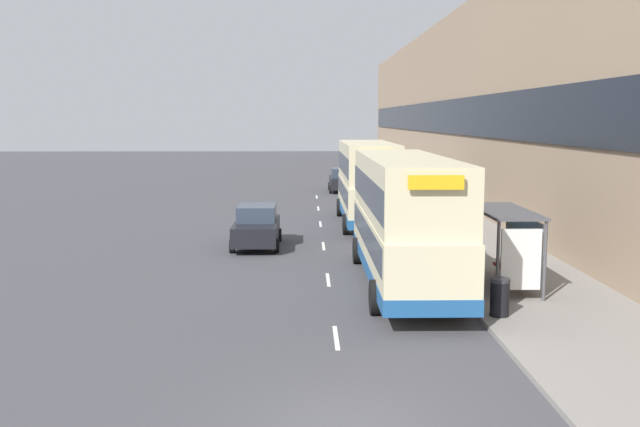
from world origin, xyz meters
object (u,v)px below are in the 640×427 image
double_decker_bus_near (404,218)px  pedestrian_2 (461,245)px  car_1 (342,180)px  bus_shelter (512,234)px  pedestrian_1 (528,242)px  double_decker_bus_ahead (367,181)px  car_0 (257,227)px  litter_bin (500,297)px  pedestrian_at_shelter (467,237)px

double_decker_bus_near → pedestrian_2: 2.96m
car_1 → bus_shelter: bearing=-83.2°
bus_shelter → pedestrian_1: (1.58, 3.25, -0.82)m
double_decker_bus_ahead → car_0: size_ratio=2.26×
double_decker_bus_ahead → pedestrian_2: double_decker_bus_ahead is taller
double_decker_bus_near → pedestrian_2: (2.23, 1.53, -1.20)m
double_decker_bus_ahead → litter_bin: size_ratio=9.63×
double_decker_bus_ahead → pedestrian_2: bearing=-79.5°
car_1 → pedestrian_1: size_ratio=2.43×
litter_bin → car_1: bearing=94.1°
pedestrian_2 → litter_bin: pedestrian_2 is taller
double_decker_bus_near → pedestrian_at_shelter: double_decker_bus_near is taller
car_1 → pedestrian_2: pedestrian_2 is taller
bus_shelter → litter_bin: bus_shelter is taller
double_decker_bus_near → car_0: double_decker_bus_near is taller
car_0 → car_1: (4.91, 23.41, 0.01)m
double_decker_bus_ahead → pedestrian_2: 12.51m
pedestrian_at_shelter → pedestrian_1: bearing=-39.8°
double_decker_bus_ahead → pedestrian_at_shelter: 10.40m
car_0 → litter_bin: car_0 is taller
car_1 → pedestrian_2: 29.45m
bus_shelter → car_1: (-3.76, 31.76, -0.99)m
car_0 → litter_bin: size_ratio=4.26×
car_0 → car_1: bearing=-101.8°
double_decker_bus_near → car_0: bearing=125.8°
pedestrian_at_shelter → pedestrian_1: size_ratio=0.91×
car_1 → pedestrian_1: (5.33, -28.51, 0.17)m
pedestrian_2 → pedestrian_at_shelter: bearing=72.3°
car_1 → litter_bin: car_1 is taller
pedestrian_1 → litter_bin: 7.08m
pedestrian_1 → car_1: bearing=100.6°
double_decker_bus_near → car_1: size_ratio=2.56×
bus_shelter → double_decker_bus_ahead: (-3.34, 14.68, 0.41)m
car_0 → pedestrian_1: bearing=153.5°
pedestrian_at_shelter → litter_bin: pedestrian_at_shelter is taller
double_decker_bus_ahead → pedestrian_at_shelter: size_ratio=6.18×
bus_shelter → car_0: size_ratio=0.94×
car_0 → pedestrian_2: bearing=142.1°
car_1 → pedestrian_1: bearing=-79.4°
double_decker_bus_near → car_0: (-5.37, 7.45, -1.40)m
pedestrian_2 → double_decker_bus_ahead: bearing=100.5°
car_0 → pedestrian_1: 11.45m
pedestrian_at_shelter → pedestrian_1: pedestrian_1 is taller
car_1 → litter_bin: size_ratio=4.14×
double_decker_bus_ahead → car_1: double_decker_bus_ahead is taller
double_decker_bus_ahead → pedestrian_at_shelter: double_decker_bus_ahead is taller
pedestrian_1 → car_0: bearing=153.5°
bus_shelter → double_decker_bus_near: bearing=164.6°
double_decker_bus_ahead → bus_shelter: bearing=-77.2°
double_decker_bus_near → pedestrian_at_shelter: size_ratio=6.81×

